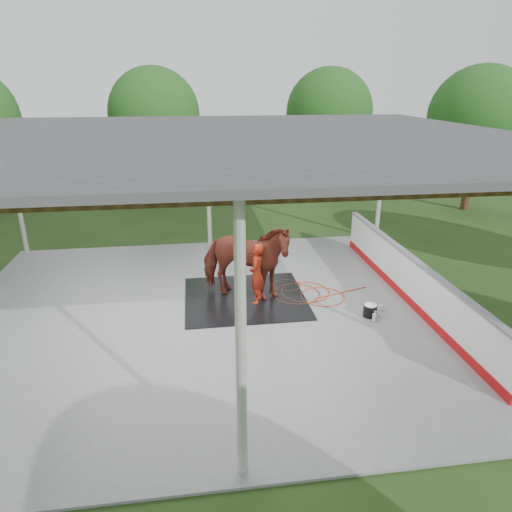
{
  "coord_description": "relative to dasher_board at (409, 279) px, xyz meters",
  "views": [
    {
      "loc": [
        -0.5,
        -9.52,
        5.04
      ],
      "look_at": [
        0.89,
        0.26,
        1.3
      ],
      "focal_mm": 32.0,
      "sensor_mm": 36.0,
      "label": 1
    }
  ],
  "objects": [
    {
      "name": "tree_belt",
      "position": [
        -4.3,
        0.9,
        3.2
      ],
      "size": [
        28.0,
        28.0,
        5.8
      ],
      "color": "#382314",
      "rests_on": "ground"
    },
    {
      "name": "wash_bucket",
      "position": [
        -1.21,
        -0.7,
        -0.39
      ],
      "size": [
        0.31,
        0.31,
        0.29
      ],
      "color": "black",
      "rests_on": "concrete_slab"
    },
    {
      "name": "soap_bottle_b",
      "position": [
        -0.86,
        -0.49,
        -0.44
      ],
      "size": [
        0.13,
        0.13,
        0.21
      ],
      "primitive_type": "imported",
      "rotation": [
        0.0,
        0.0,
        -0.96
      ],
      "color": "#338CD8",
      "rests_on": "concrete_slab"
    },
    {
      "name": "hose_coil",
      "position": [
        -2.39,
        0.7,
        -0.53
      ],
      "size": [
        2.52,
        1.72,
        0.02
      ],
      "color": "#AC2E0C",
      "rests_on": "concrete_slab"
    },
    {
      "name": "horse",
      "position": [
        -3.93,
        0.64,
        0.45
      ],
      "size": [
        2.53,
        1.86,
        1.94
      ],
      "primitive_type": "imported",
      "rotation": [
        0.0,
        0.0,
        1.17
      ],
      "color": "maroon",
      "rests_on": "rubber_mat"
    },
    {
      "name": "dasher_board",
      "position": [
        0.0,
        0.0,
        0.0
      ],
      "size": [
        0.16,
        8.0,
        1.15
      ],
      "color": "#AE0E11",
      "rests_on": "concrete_slab"
    },
    {
      "name": "concrete_slab",
      "position": [
        -4.6,
        0.0,
        -0.57
      ],
      "size": [
        12.0,
        10.0,
        0.05
      ],
      "primitive_type": "cube",
      "color": "slate",
      "rests_on": "ground"
    },
    {
      "name": "pavilion_structure",
      "position": [
        -4.6,
        -0.0,
        3.37
      ],
      "size": [
        12.6,
        10.6,
        4.05
      ],
      "color": "beige",
      "rests_on": "ground"
    },
    {
      "name": "handler",
      "position": [
        -3.67,
        0.39,
        0.21
      ],
      "size": [
        0.51,
        0.63,
        1.5
      ],
      "primitive_type": "imported",
      "rotation": [
        0.0,
        0.0,
        -1.88
      ],
      "color": "#A92512",
      "rests_on": "concrete_slab"
    },
    {
      "name": "rubber_mat",
      "position": [
        -3.93,
        0.64,
        -0.53
      ],
      "size": [
        2.95,
        2.76,
        0.02
      ],
      "primitive_type": "cube",
      "color": "black",
      "rests_on": "concrete_slab"
    },
    {
      "name": "soap_bottle_a",
      "position": [
        -1.21,
        -0.95,
        -0.41
      ],
      "size": [
        0.14,
        0.14,
        0.26
      ],
      "primitive_type": "imported",
      "rotation": [
        0.0,
        0.0,
        0.7
      ],
      "color": "silver",
      "rests_on": "concrete_slab"
    },
    {
      "name": "ground",
      "position": [
        -4.6,
        0.0,
        -0.59
      ],
      "size": [
        100.0,
        100.0,
        0.0
      ],
      "primitive_type": "plane",
      "color": "#1E3814"
    }
  ]
}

